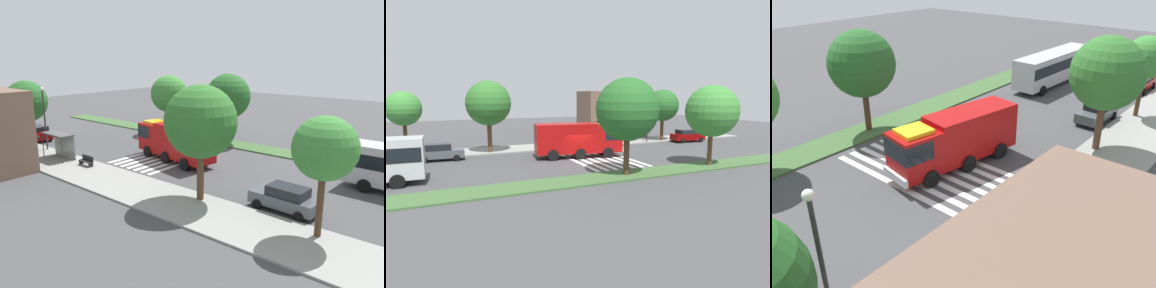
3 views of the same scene
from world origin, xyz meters
The scene contains 17 objects.
ground_plane centered at (0.00, 0.00, 0.00)m, with size 120.00×120.00×0.00m, color #424244.
sidewalk centered at (0.00, 8.77, 0.07)m, with size 60.00×4.90×0.14m, color gray.
median_strip centered at (0.00, -7.82, 0.07)m, with size 60.00×3.00×0.14m, color #3D6033.
crosswalk centered at (1.96, 0.00, 0.01)m, with size 5.85×11.38×0.01m.
fire_truck centered at (0.62, 1.08, 2.00)m, with size 9.45×3.91×3.55m.
parked_car_mid centered at (-12.92, 5.13, 0.88)m, with size 4.53×2.18×1.71m.
parked_car_east centered at (18.82, 5.13, 0.90)m, with size 4.74×2.25×1.74m.
bus_stop_shelter centered at (9.15, 7.71, 1.89)m, with size 3.50×1.40×2.46m.
bench_near_shelter centered at (5.15, 7.72, 0.59)m, with size 1.60×0.50×0.90m.
street_lamp centered at (13.34, 6.92, 3.96)m, with size 0.36×0.36×6.52m.
storefront_building centered at (11.74, 13.65, 3.50)m, with size 9.74×5.67×7.00m.
sidewalk_tree_far_west centered at (-15.96, 7.32, 5.10)m, with size 3.46×3.46×6.73m.
sidewalk_tree_west centered at (-7.66, 7.32, 5.56)m, with size 4.92×4.92×7.91m.
sidewalk_tree_east centered at (16.13, 7.32, 4.99)m, with size 4.40×4.40×7.08m.
sidewalk_tree_far_east centered at (24.26, 7.32, 4.41)m, with size 3.27×3.27×5.93m.
median_tree_far_west centered at (0.55, -7.82, 5.35)m, with size 4.98×4.98×7.72m.
median_tree_west centered at (9.49, -7.82, 5.03)m, with size 4.65×4.65×7.23m.
Camera 2 is at (-13.63, -29.73, 6.53)m, focal length 30.68 mm.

